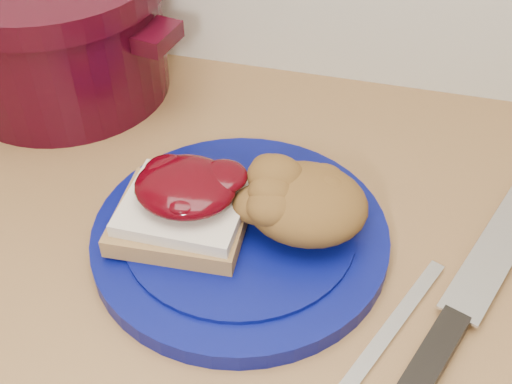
% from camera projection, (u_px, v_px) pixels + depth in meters
% --- Properties ---
extents(plate, '(0.29, 0.29, 0.02)m').
position_uv_depth(plate, '(240.00, 236.00, 0.60)').
color(plate, '#060A54').
rests_on(plate, wood_countertop).
extents(sandwich, '(0.12, 0.11, 0.06)m').
position_uv_depth(sandwich, '(184.00, 204.00, 0.58)').
color(sandwich, olive).
rests_on(sandwich, plate).
extents(stuffing_mound, '(0.12, 0.10, 0.06)m').
position_uv_depth(stuffing_mound, '(306.00, 203.00, 0.58)').
color(stuffing_mound, brown).
rests_on(stuffing_mound, plate).
extents(chef_knife, '(0.15, 0.32, 0.02)m').
position_uv_depth(chef_knife, '(448.00, 332.00, 0.52)').
color(chef_knife, black).
rests_on(chef_knife, wood_countertop).
extents(butter_knife, '(0.08, 0.16, 0.00)m').
position_uv_depth(butter_knife, '(394.00, 324.00, 0.54)').
color(butter_knife, silver).
rests_on(butter_knife, wood_countertop).
extents(dutch_oven, '(0.32, 0.30, 0.17)m').
position_uv_depth(dutch_oven, '(57.00, 31.00, 0.75)').
color(dutch_oven, black).
rests_on(dutch_oven, wood_countertop).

